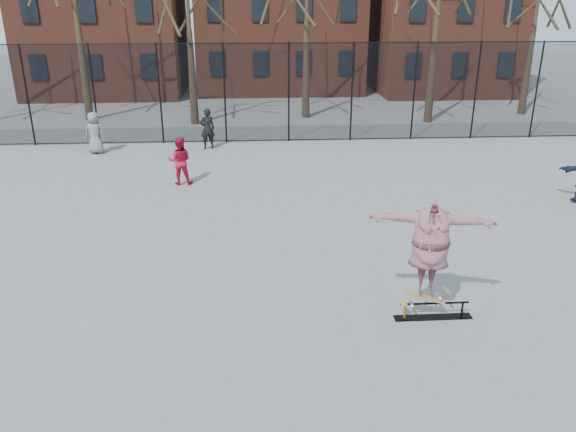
{
  "coord_description": "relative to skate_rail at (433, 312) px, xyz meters",
  "views": [
    {
      "loc": [
        -0.29,
        -10.03,
        5.75
      ],
      "look_at": [
        0.44,
        1.5,
        1.17
      ],
      "focal_mm": 35.0,
      "sensor_mm": 36.0,
      "label": 1
    }
  ],
  "objects": [
    {
      "name": "skateboard",
      "position": [
        -0.19,
        0.0,
        0.25
      ],
      "size": [
        0.84,
        0.2,
        0.1
      ],
      "primitive_type": null,
      "color": "#9C6B3E",
      "rests_on": "skate_rail"
    },
    {
      "name": "bystander_grey",
      "position": [
        -9.41,
        12.52,
        0.67
      ],
      "size": [
        0.83,
        0.59,
        1.61
      ],
      "primitive_type": "imported",
      "rotation": [
        0.0,
        0.0,
        3.04
      ],
      "color": "slate",
      "rests_on": "ground"
    },
    {
      "name": "bystander_black",
      "position": [
        -5.14,
        12.95,
        0.68
      ],
      "size": [
        0.67,
        0.53,
        1.61
      ],
      "primitive_type": "imported",
      "rotation": [
        0.0,
        0.0,
        3.42
      ],
      "color": "black",
      "rests_on": "ground"
    },
    {
      "name": "skate_rail",
      "position": [
        0.0,
        0.0,
        0.0
      ],
      "size": [
        1.5,
        0.23,
        0.33
      ],
      "color": "black",
      "rests_on": "ground"
    },
    {
      "name": "bystander_red",
      "position": [
        -5.71,
        8.51,
        0.64
      ],
      "size": [
        0.75,
        0.59,
        1.54
      ],
      "primitive_type": "imported",
      "rotation": [
        0.0,
        0.0,
        3.14
      ],
      "color": "#AD0F2B",
      "rests_on": "ground"
    },
    {
      "name": "skater",
      "position": [
        -0.19,
        0.0,
        1.21
      ],
      "size": [
        2.32,
        1.05,
        1.83
      ],
      "primitive_type": "imported",
      "rotation": [
        0.0,
        0.0,
        -0.2
      ],
      "color": "#3F3D9A",
      "rests_on": "skateboard"
    },
    {
      "name": "ground",
      "position": [
        -3.06,
        0.98,
        -0.13
      ],
      "size": [
        100.0,
        100.0,
        0.0
      ],
      "primitive_type": "plane",
      "color": "slate"
    },
    {
      "name": "fence",
      "position": [
        -3.07,
        13.98,
        1.93
      ],
      "size": [
        34.03,
        0.07,
        4.0
      ],
      "color": "black",
      "rests_on": "ground"
    }
  ]
}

